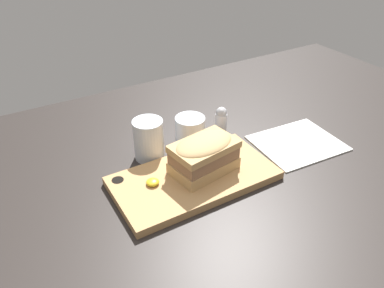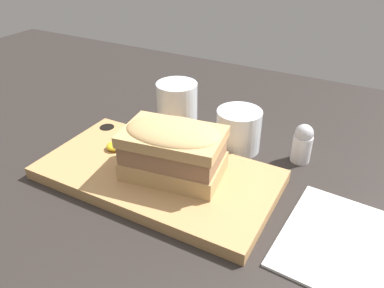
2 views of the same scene
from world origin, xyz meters
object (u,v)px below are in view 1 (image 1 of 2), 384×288
at_px(serving_board, 194,178).
at_px(napkin, 297,143).
at_px(sandwich, 204,154).
at_px(wine_glass, 190,131).
at_px(water_glass, 149,142).
at_px(salt_shaker, 221,118).

xyz_separation_m(serving_board, napkin, (0.32, -0.00, -0.01)).
bearing_deg(sandwich, wine_glass, 71.71).
bearing_deg(water_glass, serving_board, -72.27).
relative_size(wine_glass, salt_shaker, 1.14).
height_order(serving_board, salt_shaker, salt_shaker).
distance_m(serving_board, wine_glass, 0.17).
bearing_deg(water_glass, sandwich, -61.83).
height_order(serving_board, sandwich, sandwich).
bearing_deg(serving_board, napkin, -0.88).
relative_size(sandwich, salt_shaker, 2.31).
xyz_separation_m(water_glass, napkin, (0.37, -0.15, -0.04)).
distance_m(wine_glass, salt_shaker, 0.11).
relative_size(sandwich, napkin, 0.69).
relative_size(serving_board, wine_glass, 4.71).
bearing_deg(wine_glass, napkin, -31.94).
distance_m(wine_glass, napkin, 0.29).
height_order(wine_glass, salt_shaker, wine_glass).
distance_m(serving_board, water_glass, 0.15).
bearing_deg(serving_board, salt_shaker, 41.16).
bearing_deg(salt_shaker, serving_board, -138.84).
relative_size(water_glass, wine_glass, 1.31).
height_order(serving_board, water_glass, water_glass).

